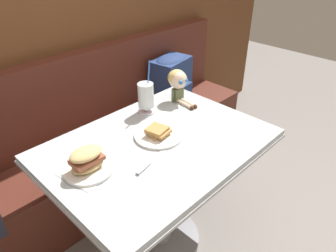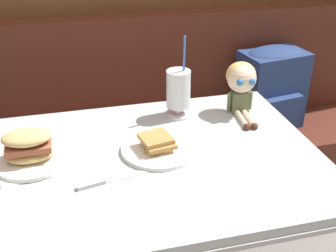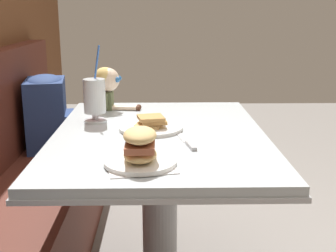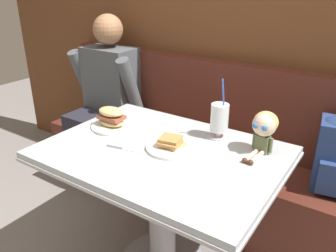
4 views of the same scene
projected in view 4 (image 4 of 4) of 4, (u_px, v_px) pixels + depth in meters
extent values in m
cube|color=brown|center=(242.00, 28.00, 2.10)|extent=(4.40, 0.08, 2.40)
cube|color=#512319|center=(213.00, 184.00, 2.28)|extent=(2.60, 0.48, 0.45)
cube|color=#512319|center=(230.00, 105.00, 2.23)|extent=(2.60, 0.10, 0.55)
cube|color=#B2BCC1|center=(162.00, 152.00, 1.63)|extent=(1.10, 0.80, 0.03)
cube|color=#B7BABF|center=(162.00, 156.00, 1.64)|extent=(1.11, 0.81, 0.02)
cylinder|color=#A5A8AD|center=(162.00, 214.00, 1.77)|extent=(0.14, 0.14, 0.65)
cylinder|color=white|center=(172.00, 147.00, 1.63)|extent=(0.25, 0.25, 0.01)
cube|color=tan|center=(173.00, 144.00, 1.63)|extent=(0.11, 0.11, 0.01)
cube|color=#B78447|center=(170.00, 143.00, 1.61)|extent=(0.11, 0.11, 0.01)
cube|color=#B78447|center=(170.00, 139.00, 1.62)|extent=(0.11, 0.11, 0.01)
cylinder|color=silver|center=(218.00, 137.00, 1.74)|extent=(0.10, 0.10, 0.01)
cylinder|color=silver|center=(218.00, 133.00, 1.73)|extent=(0.03, 0.03, 0.03)
cylinder|color=silver|center=(219.00, 118.00, 1.70)|extent=(0.09, 0.09, 0.14)
cylinder|color=pink|center=(219.00, 119.00, 1.70)|extent=(0.08, 0.08, 0.12)
cylinder|color=blue|center=(224.00, 100.00, 1.65)|extent=(0.02, 0.05, 0.22)
cube|color=white|center=(112.00, 128.00, 1.86)|extent=(0.23, 0.23, 0.00)
cylinder|color=white|center=(112.00, 126.00, 1.85)|extent=(0.22, 0.22, 0.01)
ellipsoid|color=tan|center=(112.00, 122.00, 1.84)|extent=(0.15, 0.10, 0.04)
cube|color=#995138|center=(111.00, 117.00, 1.83)|extent=(0.14, 0.09, 0.02)
ellipsoid|color=tan|center=(111.00, 112.00, 1.82)|extent=(0.15, 0.10, 0.04)
cube|color=silver|center=(138.00, 152.00, 1.60)|extent=(0.14, 0.05, 0.00)
cube|color=#B2B5BA|center=(115.00, 146.00, 1.64)|extent=(0.09, 0.04, 0.01)
cube|color=#5B6642|center=(262.00, 144.00, 1.58)|extent=(0.07, 0.05, 0.08)
sphere|color=beige|center=(265.00, 124.00, 1.55)|extent=(0.11, 0.11, 0.11)
ellipsoid|color=#D8B766|center=(266.00, 122.00, 1.55)|extent=(0.12, 0.11, 0.10)
sphere|color=#2D6BB2|center=(255.00, 126.00, 1.52)|extent=(0.03, 0.03, 0.03)
sphere|color=#2D6BB2|center=(265.00, 128.00, 1.50)|extent=(0.03, 0.03, 0.03)
cylinder|color=beige|center=(251.00, 156.00, 1.55)|extent=(0.03, 0.12, 0.02)
cylinder|color=beige|center=(257.00, 157.00, 1.53)|extent=(0.03, 0.12, 0.02)
sphere|color=#4C2819|center=(245.00, 161.00, 1.51)|extent=(0.03, 0.03, 0.03)
sphere|color=#4C2819|center=(250.00, 163.00, 1.49)|extent=(0.03, 0.03, 0.03)
cylinder|color=#5B6642|center=(254.00, 141.00, 1.61)|extent=(0.02, 0.02, 0.07)
cylinder|color=#5B6642|center=(271.00, 145.00, 1.56)|extent=(0.02, 0.02, 0.07)
cube|color=#4C5156|center=(112.00, 87.00, 2.55)|extent=(0.38, 0.24, 0.58)
sphere|color=#9E704C|center=(108.00, 29.00, 2.38)|extent=(0.21, 0.21, 0.21)
cube|color=#23232D|center=(97.00, 122.00, 2.50)|extent=(0.34, 0.36, 0.14)
cylinder|color=#4C5156|center=(85.00, 80.00, 2.62)|extent=(0.09, 0.25, 0.48)
cylinder|color=#4C5156|center=(131.00, 90.00, 2.38)|extent=(0.09, 0.25, 0.48)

